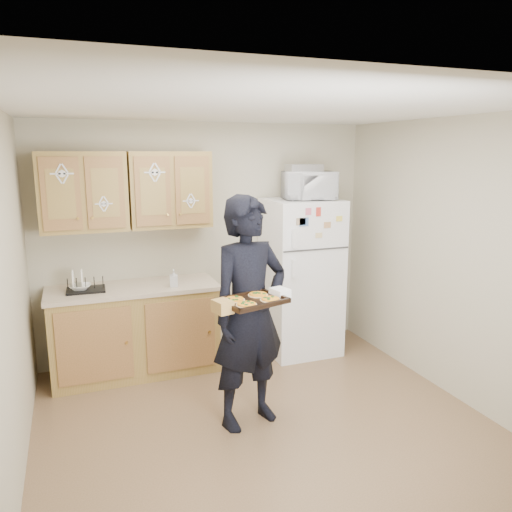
{
  "coord_description": "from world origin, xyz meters",
  "views": [
    {
      "loc": [
        -1.38,
        -3.37,
        2.2
      ],
      "look_at": [
        0.06,
        0.45,
        1.34
      ],
      "focal_mm": 35.0,
      "sensor_mm": 36.0,
      "label": 1
    }
  ],
  "objects_px": {
    "person": "(250,313)",
    "microwave": "(309,186)",
    "baking_tray": "(252,301)",
    "refrigerator": "(301,277)",
    "dish_rack": "(85,284)"
  },
  "relations": [
    {
      "from": "refrigerator",
      "to": "dish_rack",
      "type": "bearing_deg",
      "value": 178.87
    },
    {
      "from": "person",
      "to": "baking_tray",
      "type": "xyz_separation_m",
      "value": [
        -0.08,
        -0.29,
        0.19
      ]
    },
    {
      "from": "baking_tray",
      "to": "refrigerator",
      "type": "bearing_deg",
      "value": 37.85
    },
    {
      "from": "person",
      "to": "microwave",
      "type": "distance_m",
      "value": 1.86
    },
    {
      "from": "refrigerator",
      "to": "baking_tray",
      "type": "height_order",
      "value": "refrigerator"
    },
    {
      "from": "refrigerator",
      "to": "dish_rack",
      "type": "height_order",
      "value": "refrigerator"
    },
    {
      "from": "refrigerator",
      "to": "microwave",
      "type": "distance_m",
      "value": 1.0
    },
    {
      "from": "person",
      "to": "microwave",
      "type": "height_order",
      "value": "microwave"
    },
    {
      "from": "microwave",
      "to": "person",
      "type": "bearing_deg",
      "value": -122.58
    },
    {
      "from": "baking_tray",
      "to": "person",
      "type": "bearing_deg",
      "value": 58.59
    },
    {
      "from": "baking_tray",
      "to": "microwave",
      "type": "distance_m",
      "value": 2.02
    },
    {
      "from": "refrigerator",
      "to": "microwave",
      "type": "bearing_deg",
      "value": -44.84
    },
    {
      "from": "baking_tray",
      "to": "microwave",
      "type": "relative_size",
      "value": 0.86
    },
    {
      "from": "person",
      "to": "microwave",
      "type": "relative_size",
      "value": 3.53
    },
    {
      "from": "baking_tray",
      "to": "dish_rack",
      "type": "xyz_separation_m",
      "value": [
        -1.11,
        1.57,
        -0.16
      ]
    }
  ]
}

